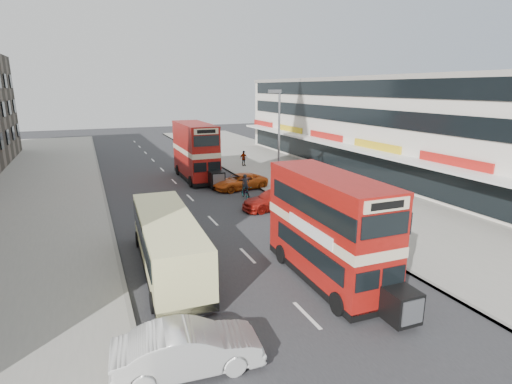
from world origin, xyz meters
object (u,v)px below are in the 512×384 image
car_right_a (274,199)px  pedestrian_near (323,195)px  bus_second (196,151)px  pedestrian_far (244,158)px  car_left_front (188,349)px  cyclist (246,191)px  street_lamp (278,135)px  bus_main (329,228)px  car_right_b (240,182)px  coach (168,241)px

car_right_a → pedestrian_near: 3.43m
bus_second → pedestrian_far: bearing=-147.9°
car_left_front → pedestrian_far: (13.12, 29.21, 0.22)m
pedestrian_far → cyclist: size_ratio=0.82×
street_lamp → bus_main: 14.62m
street_lamp → pedestrian_far: 12.71m
bus_main → pedestrian_near: 10.91m
bus_main → pedestrian_far: bearing=-101.7°
car_right_a → cyclist: (-0.88, 3.22, -0.05)m
street_lamp → car_left_front: street_lamp is taller
car_right_b → pedestrian_far: (3.81, 8.91, 0.31)m
car_left_front → bus_main: bearing=-58.5°
car_right_b → car_left_front: bearing=-31.8°
car_right_b → pedestrian_far: size_ratio=2.88×
coach → cyclist: 12.92m
street_lamp → bus_second: bearing=118.1°
car_right_b → pedestrian_near: size_ratio=2.57×
coach → pedestrian_far: coach is taller
car_left_front → cyclist: 19.40m
car_left_front → bus_second: bearing=-9.8°
bus_main → car_right_a: size_ratio=1.79×
cyclist → pedestrian_far: bearing=74.8°
bus_second → car_right_a: size_ratio=1.93×
pedestrian_near → pedestrian_far: 16.51m
car_right_a → bus_second: bearing=-172.5°
bus_second → car_right_b: (2.36, -5.11, -1.98)m
car_right_b → pedestrian_near: 8.31m
car_right_a → cyclist: 3.34m
street_lamp → cyclist: size_ratio=4.13×
street_lamp → car_left_front: size_ratio=1.82×
cyclist → bus_main: bearing=-91.2°
coach → car_left_front: size_ratio=2.08×
bus_main → coach: bearing=-29.0°
car_left_front → cyclist: cyclist is taller
car_right_a → pedestrian_near: (3.11, -1.42, 0.37)m
street_lamp → pedestrian_far: bearing=81.4°
coach → pedestrian_far: size_ratio=5.76×
pedestrian_near → pedestrian_far: bearing=-103.9°
car_left_front → car_right_b: (9.31, 20.30, -0.09)m
car_right_b → car_right_a: bearing=-4.8°
car_left_front → car_right_b: car_left_front is taller
car_right_b → street_lamp: bearing=26.0°
street_lamp → car_left_front: 21.00m
bus_main → car_right_a: 11.11m
car_left_front → car_right_a: size_ratio=0.95×
street_lamp → coach: bearing=-136.1°
bus_main → bus_second: size_ratio=0.93×
street_lamp → coach: street_lamp is taller
coach → car_left_front: coach is taller
street_lamp → cyclist: 4.93m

